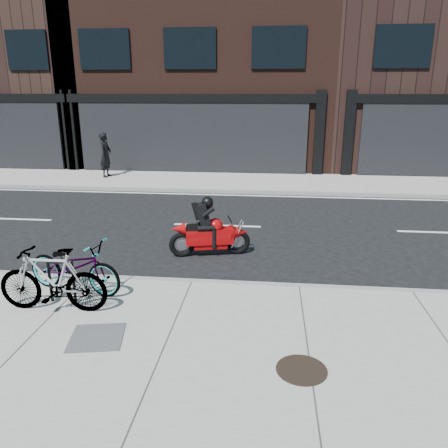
# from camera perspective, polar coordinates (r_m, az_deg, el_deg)

# --- Properties ---
(ground) EXTENTS (120.00, 120.00, 0.00)m
(ground) POSITION_cam_1_polar(r_m,az_deg,el_deg) (10.14, -2.26, -3.54)
(ground) COLOR black
(ground) RESTS_ON ground
(sidewalk_near) EXTENTS (60.00, 6.00, 0.13)m
(sidewalk_near) POSITION_cam_1_polar(r_m,az_deg,el_deg) (5.79, -9.84, -20.46)
(sidewalk_near) COLOR gray
(sidewalk_near) RESTS_ON ground
(sidewalk_far) EXTENTS (60.00, 3.50, 0.13)m
(sidewalk_far) POSITION_cam_1_polar(r_m,az_deg,el_deg) (17.55, 1.37, 5.55)
(sidewalk_far) COLOR gray
(sidewalk_far) RESTS_ON ground
(building_midwest) EXTENTS (10.00, 10.00, 12.00)m
(building_midwest) POSITION_cam_1_polar(r_m,az_deg,el_deg) (27.50, -24.83, 20.68)
(building_midwest) COLOR black
(building_midwest) RESTS_ON ground
(building_center) EXTENTS (12.00, 10.00, 14.50)m
(building_center) POSITION_cam_1_polar(r_m,az_deg,el_deg) (24.41, -2.24, 25.73)
(building_center) COLOR black
(building_center) RESTS_ON ground
(bike_rack) EXTENTS (0.44, 0.10, 0.74)m
(bike_rack) POSITION_cam_1_polar(r_m,az_deg,el_deg) (7.86, -20.47, -6.55)
(bike_rack) COLOR black
(bike_rack) RESTS_ON sidewalk_near
(bicycle_front) EXTENTS (1.93, 1.03, 0.97)m
(bicycle_front) POSITION_cam_1_polar(r_m,az_deg,el_deg) (8.14, -18.96, -5.21)
(bicycle_front) COLOR gray
(bicycle_front) RESTS_ON sidewalk_near
(bicycle_rear) EXTENTS (1.80, 0.53, 1.08)m
(bicycle_rear) POSITION_cam_1_polar(r_m,az_deg,el_deg) (7.55, -21.52, -6.78)
(bicycle_rear) COLOR gray
(bicycle_rear) RESTS_ON sidewalk_near
(motorcycle) EXTENTS (1.81, 0.68, 1.37)m
(motorcycle) POSITION_cam_1_polar(r_m,az_deg,el_deg) (9.72, -1.41, -0.99)
(motorcycle) COLOR black
(motorcycle) RESTS_ON ground
(pedestrian) EXTENTS (0.47, 0.68, 1.80)m
(pedestrian) POSITION_cam_1_polar(r_m,az_deg,el_deg) (18.76, -15.21, 8.70)
(pedestrian) COLOR black
(pedestrian) RESTS_ON sidewalk_far
(manhole_cover) EXTENTS (0.69, 0.69, 0.02)m
(manhole_cover) POSITION_cam_1_polar(r_m,az_deg,el_deg) (5.98, 10.10, -18.23)
(manhole_cover) COLOR black
(manhole_cover) RESTS_ON sidewalk_near
(utility_grate) EXTENTS (0.88, 0.88, 0.02)m
(utility_grate) POSITION_cam_1_polar(r_m,az_deg,el_deg) (6.80, -16.29, -14.01)
(utility_grate) COLOR #505053
(utility_grate) RESTS_ON sidewalk_near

